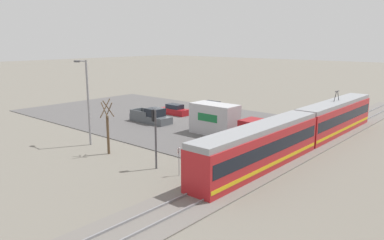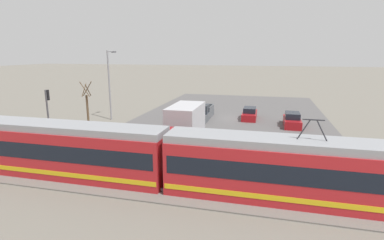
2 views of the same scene
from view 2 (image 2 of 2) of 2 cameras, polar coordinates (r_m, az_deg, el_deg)
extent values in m
plane|color=slate|center=(37.95, 7.39, 0.19)|extent=(320.00, 320.00, 0.00)
cube|color=#565454|center=(37.94, 7.39, 0.25)|extent=(23.51, 41.78, 0.08)
cube|color=slate|center=(18.75, -0.49, -12.94)|extent=(66.49, 4.40, 0.08)
cube|color=gray|center=(19.34, 0.06, -11.76)|extent=(65.16, 0.10, 0.14)
cube|color=gray|center=(18.08, -1.09, -13.59)|extent=(65.16, 0.10, 0.14)
cube|color=#B21E23|center=(17.76, 21.32, -9.76)|extent=(15.93, 2.51, 3.11)
cube|color=black|center=(17.63, 21.42, -8.65)|extent=(15.46, 2.54, 1.04)
cube|color=gold|center=(18.14, 21.07, -12.57)|extent=(15.77, 2.55, 0.30)
cube|color=gray|center=(17.19, 21.80, -4.27)|extent=(15.93, 2.31, 0.44)
cube|color=#B21E23|center=(22.41, -24.97, -5.45)|extent=(15.93, 2.51, 3.11)
cube|color=black|center=(22.30, -25.06, -4.55)|extent=(15.46, 2.54, 1.04)
cube|color=gold|center=(22.70, -24.75, -7.76)|extent=(15.77, 2.55, 0.30)
cube|color=gray|center=(21.95, -25.40, -1.04)|extent=(15.93, 2.31, 0.44)
cylinder|color=#2D2D33|center=(17.06, 23.50, -1.85)|extent=(0.66, 0.07, 1.15)
cylinder|color=#2D2D33|center=(16.94, 20.50, -1.70)|extent=(0.66, 0.07, 1.15)
cube|color=#2D2D33|center=(16.87, 22.16, 0.03)|extent=(1.10, 0.08, 0.06)
cube|color=maroon|center=(23.17, -4.60, -4.74)|extent=(2.58, 2.50, 2.29)
cube|color=#B2B2B7|center=(27.79, -1.20, -0.60)|extent=(2.58, 5.31, 3.37)
cube|color=#196B38|center=(28.08, -3.76, 0.22)|extent=(0.02, 2.66, 0.84)
cube|color=#4C5156|center=(37.45, 1.91, 0.96)|extent=(2.07, 5.86, 0.91)
cube|color=black|center=(36.48, 1.65, 2.17)|extent=(1.90, 1.99, 0.99)
cube|color=#4C5156|center=(38.70, 0.94, 2.44)|extent=(0.12, 2.93, 0.53)
cube|color=#4C5156|center=(38.31, 3.71, 2.31)|extent=(0.12, 2.93, 0.53)
cube|color=#4C5156|center=(40.02, 2.79, 2.77)|extent=(1.90, 0.23, 0.53)
cube|color=red|center=(40.35, 1.68, 2.21)|extent=(0.14, 0.04, 0.18)
cube|color=maroon|center=(37.97, 10.90, 0.84)|extent=(1.71, 4.34, 0.84)
cube|color=black|center=(37.84, 10.94, 1.92)|extent=(1.47, 2.25, 0.61)
cube|color=maroon|center=(35.43, 18.50, -0.39)|extent=(1.78, 4.38, 0.90)
cube|color=black|center=(35.27, 18.59, 0.84)|extent=(1.53, 2.28, 0.66)
cylinder|color=#47474C|center=(30.34, -25.71, 0.58)|extent=(0.16, 0.16, 4.89)
cube|color=black|center=(30.16, -25.85, 4.30)|extent=(0.28, 0.22, 0.95)
sphere|color=red|center=(30.22, -25.77, 4.94)|extent=(0.18, 0.18, 0.18)
sphere|color=#3C2C06|center=(30.25, -25.71, 4.34)|extent=(0.18, 0.18, 0.18)
sphere|color=black|center=(30.30, -25.65, 3.74)|extent=(0.18, 0.18, 0.18)
cylinder|color=brown|center=(35.43, -19.25, 1.63)|extent=(0.24, 0.24, 3.57)
cylinder|color=brown|center=(35.22, -19.87, 5.40)|extent=(0.09, 1.00, 1.37)
cylinder|color=brown|center=(34.86, -19.77, 5.54)|extent=(1.20, 0.09, 1.66)
cylinder|color=brown|center=(34.95, -19.19, 5.39)|extent=(0.09, 1.00, 1.37)
cylinder|color=brown|center=(35.28, -19.32, 5.65)|extent=(1.20, 0.09, 1.66)
cylinder|color=gray|center=(38.02, -15.47, 6.30)|extent=(0.20, 0.20, 8.42)
cylinder|color=gray|center=(38.51, -15.24, 12.50)|extent=(0.12, 1.60, 0.12)
cube|color=#515156|center=(39.17, -14.68, 12.44)|extent=(0.36, 0.60, 0.18)
cylinder|color=gray|center=(28.78, -28.53, -3.04)|extent=(0.06, 0.06, 2.23)
cube|color=white|center=(28.60, -28.68, -1.30)|extent=(0.32, 0.02, 0.44)
cube|color=red|center=(28.61, -28.66, -1.29)|extent=(0.31, 0.01, 0.10)
camera|label=1|loc=(39.40, -74.84, 6.48)|focal=35.00mm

